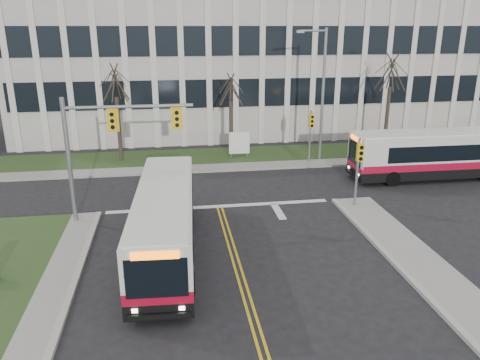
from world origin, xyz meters
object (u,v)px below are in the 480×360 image
Objects in this scene: directory_sign at (239,143)px; bus_main at (166,223)px; streetlight at (321,88)px; bus_cross at (439,155)px.

directory_sign is 15.32m from bus_main.
streetlight is 0.82× the size of bus_cross.
streetlight is at bearing -13.23° from directory_sign.
streetlight reaches higher than bus_cross.
bus_cross is at bearing -39.02° from streetlight.
bus_cross reaches higher than directory_sign.
directory_sign is at bearing 166.77° from streetlight.
bus_cross is at bearing 27.73° from bus_main.
streetlight is 8.95m from bus_cross.
streetlight is 17.40m from bus_main.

